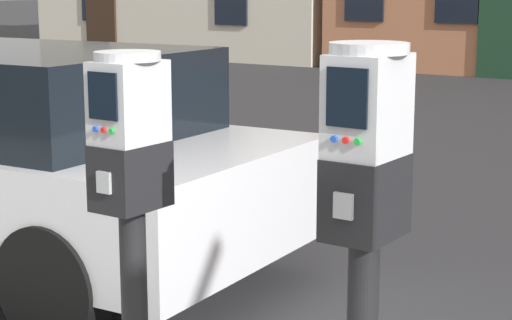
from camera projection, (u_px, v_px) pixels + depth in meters
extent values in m
cube|color=black|center=(131.00, 176.00, 2.91)|extent=(0.17, 0.24, 0.22)
cube|color=#A5A8AD|center=(104.00, 183.00, 2.80)|extent=(0.06, 0.01, 0.07)
cube|color=#B7BABF|center=(129.00, 102.00, 2.86)|extent=(0.17, 0.23, 0.27)
cube|color=black|center=(103.00, 96.00, 2.76)|extent=(0.12, 0.01, 0.15)
cylinder|color=blue|center=(95.00, 129.00, 2.80)|extent=(0.02, 0.01, 0.02)
cylinder|color=red|center=(103.00, 130.00, 2.78)|extent=(0.02, 0.01, 0.02)
cylinder|color=green|center=(111.00, 131.00, 2.76)|extent=(0.02, 0.01, 0.02)
cylinder|color=#B7BABF|center=(127.00, 56.00, 2.83)|extent=(0.22, 0.22, 0.03)
cube|color=black|center=(365.00, 197.00, 2.43)|extent=(0.17, 0.24, 0.23)
cube|color=#A5A8AD|center=(343.00, 206.00, 2.33)|extent=(0.06, 0.01, 0.07)
cube|color=#B7BABF|center=(368.00, 105.00, 2.38)|extent=(0.17, 0.23, 0.28)
cube|color=black|center=(347.00, 98.00, 2.28)|extent=(0.12, 0.01, 0.16)
cylinder|color=blue|center=(334.00, 139.00, 2.32)|extent=(0.02, 0.01, 0.02)
cylinder|color=red|center=(346.00, 140.00, 2.30)|extent=(0.02, 0.01, 0.02)
cylinder|color=green|center=(358.00, 142.00, 2.28)|extent=(0.02, 0.01, 0.02)
cylinder|color=#B7BABF|center=(369.00, 48.00, 2.35)|extent=(0.22, 0.22, 0.03)
cylinder|color=black|center=(55.00, 283.00, 4.49)|extent=(0.65, 0.25, 0.64)
cylinder|color=black|center=(228.00, 213.00, 5.88)|extent=(0.65, 0.25, 0.64)
cube|color=black|center=(101.00, 14.00, 22.77)|extent=(1.00, 0.07, 2.10)
cube|color=#193823|center=(504.00, 25.00, 17.04)|extent=(1.00, 0.07, 2.10)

